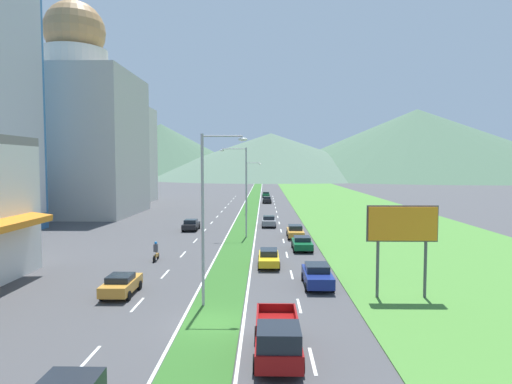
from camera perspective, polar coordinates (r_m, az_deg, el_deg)
The scene contains 53 objects.
ground_plane at distance 25.67m, azimuth -5.73°, elevation -16.60°, with size 600.00×600.00×0.00m, color #424244.
grass_median at distance 84.42m, azimuth -0.84°, elevation -2.36°, with size 3.20×240.00×0.06m, color #2D6023.
grass_verge_right at distance 86.19m, azimuth 12.99°, elevation -2.32°, with size 24.00×240.00×0.06m, color #477F33.
lane_dash_left_2 at distance 22.77m, azimuth -20.87°, elevation -19.52°, with size 0.16×2.80×0.01m, color silver.
lane_dash_left_3 at distance 29.63m, azimuth -15.09°, elevation -13.90°, with size 0.16×2.80×0.01m, color silver.
lane_dash_left_4 at distance 36.84m, azimuth -11.68°, elevation -10.36°, with size 0.16×2.80×0.01m, color silver.
lane_dash_left_5 at distance 44.22m, azimuth -9.43°, elevation -7.97°, with size 0.16×2.80×0.01m, color silver.
lane_dash_left_6 at distance 51.71m, azimuth -7.85°, elevation -6.25°, with size 0.16×2.80×0.01m, color silver.
lane_dash_left_7 at distance 59.26m, azimuth -6.68°, elevation -4.98°, with size 0.16×2.80×0.01m, color silver.
lane_dash_left_8 at distance 66.85m, azimuth -5.77°, elevation -3.98°, with size 0.16×2.80×0.01m, color silver.
lane_dash_left_9 at distance 74.47m, azimuth -5.05°, elevation -3.20°, with size 0.16×2.80×0.01m, color silver.
lane_dash_left_10 at distance 82.11m, azimuth -4.47°, elevation -2.55°, with size 0.16×2.80×0.01m, color silver.
lane_dash_left_11 at distance 89.77m, azimuth -3.99°, elevation -2.02°, with size 0.16×2.80×0.01m, color silver.
lane_dash_left_12 at distance 97.44m, azimuth -3.58°, elevation -1.57°, with size 0.16×2.80×0.01m, color silver.
lane_dash_left_13 at distance 105.12m, azimuth -3.23°, elevation -1.19°, with size 0.16×2.80×0.01m, color silver.
lane_dash_left_14 at distance 112.81m, azimuth -2.93°, elevation -0.85°, with size 0.16×2.80×0.01m, color silver.
lane_dash_left_15 at distance 120.50m, azimuth -2.67°, elevation -0.56°, with size 0.16×2.80×0.01m, color silver.
lane_dash_right_2 at distance 21.41m, azimuth 7.32°, elevation -20.85°, with size 0.16×2.80×0.01m, color silver.
lane_dash_right_3 at distance 28.60m, azimuth 5.61°, elevation -14.43°, with size 0.16×2.80×0.01m, color silver.
lane_dash_right_4 at distance 36.01m, azimuth 4.64°, elevation -10.62°, with size 0.16×2.80×0.01m, color silver.
lane_dash_right_5 at distance 43.54m, azimuth 4.02°, elevation -8.11°, with size 0.16×2.80×0.01m, color silver.
lane_dash_right_6 at distance 51.12m, azimuth 3.59°, elevation -6.34°, with size 0.16×2.80×0.01m, color silver.
lane_dash_right_7 at distance 58.75m, azimuth 3.27°, elevation -5.03°, with size 0.16×2.80×0.01m, color silver.
lane_dash_right_8 at distance 66.40m, azimuth 3.02°, elevation -4.02°, with size 0.16×2.80×0.01m, color silver.
lane_dash_right_9 at distance 74.07m, azimuth 2.83°, elevation -3.22°, with size 0.16×2.80×0.01m, color silver.
lane_dash_right_10 at distance 81.75m, azimuth 2.67°, elevation -2.57°, with size 0.16×2.80×0.01m, color silver.
lane_dash_right_11 at distance 89.44m, azimuth 2.54°, elevation -2.04°, with size 0.16×2.80×0.01m, color silver.
lane_dash_right_12 at distance 97.13m, azimuth 2.43°, elevation -1.58°, with size 0.16×2.80×0.01m, color silver.
lane_dash_right_13 at distance 104.83m, azimuth 2.34°, elevation -1.20°, with size 0.16×2.80×0.01m, color silver.
lane_dash_right_14 at distance 112.54m, azimuth 2.26°, elevation -0.86°, with size 0.16×2.80×0.01m, color silver.
lane_dash_right_15 at distance 120.25m, azimuth 2.19°, elevation -0.57°, with size 0.16×2.80×0.01m, color silver.
edge_line_median_left at distance 84.50m, azimuth -2.03°, elevation -2.37°, with size 0.16×240.00×0.01m, color silver.
edge_line_median_right at distance 84.38m, azimuth 0.35°, elevation -2.37°, with size 0.16×240.00×0.01m, color silver.
domed_building at distance 83.45m, azimuth -22.13°, elevation 7.36°, with size 19.95×19.95×36.70m.
midrise_colored at distance 108.10m, azimuth -16.57°, elevation 4.64°, with size 12.25×12.25×22.00m, color beige.
hill_far_left at distance 300.59m, azimuth -12.20°, elevation 5.25°, with size 134.63×134.63×35.31m, color #47664C.
hill_far_center at distance 276.37m, azimuth 1.93°, elevation 4.72°, with size 164.90×164.90×27.94m, color #516B56.
hill_far_right at distance 306.82m, azimuth 20.08°, elevation 5.92°, with size 214.92×214.92×44.32m, color #47664C.
street_lamp_near at distance 27.31m, azimuth -6.36°, elevation -2.26°, with size 2.87×0.28×10.73m.
street_lamp_mid at distance 52.85m, azimuth -1.63°, elevation 0.72°, with size 3.25×0.33×10.83m.
street_lamp_far at distance 78.67m, azimuth -1.00°, elevation 1.04°, with size 2.72×0.31×9.23m.
billboard_roadside at distance 30.45m, azimuth 18.43°, elevation -4.54°, with size 4.67×0.28×6.17m.
car_0 at distance 99.59m, azimuth 1.43°, elevation -1.01°, with size 2.04×4.07×1.53m.
car_1 at distance 38.81m, azimuth 1.67°, elevation -8.46°, with size 1.88×4.74×1.42m.
car_2 at distance 59.68m, azimuth -8.41°, elevation -4.21°, with size 2.01×4.17×1.47m.
car_3 at distance 45.96m, azimuth 5.99°, elevation -6.59°, with size 2.04×4.37×1.37m.
car_4 at distance 32.86m, azimuth 7.93°, elevation -10.60°, with size 2.04×4.70×1.57m.
car_5 at distance 31.78m, azimuth -17.06°, elevation -11.34°, with size 1.96×4.08×1.41m.
car_6 at distance 62.45m, azimuth 1.67°, elevation -3.79°, with size 1.99×4.14×1.53m.
car_7 at distance 53.37m, azimuth 5.11°, elevation -5.10°, with size 1.99×4.80×1.51m.
car_8 at distance 117.07m, azimuth 1.31°, elevation -0.32°, with size 1.98×4.69×1.44m.
pickup_truck_0 at distance 20.99m, azimuth 2.83°, elevation -18.44°, with size 2.18×5.40×2.00m.
motorcycle_rider at distance 41.71m, azimuth -12.83°, elevation -7.68°, with size 0.36×2.00×1.80m.
Camera 1 is at (2.94, -23.90, 8.88)m, focal length 30.90 mm.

